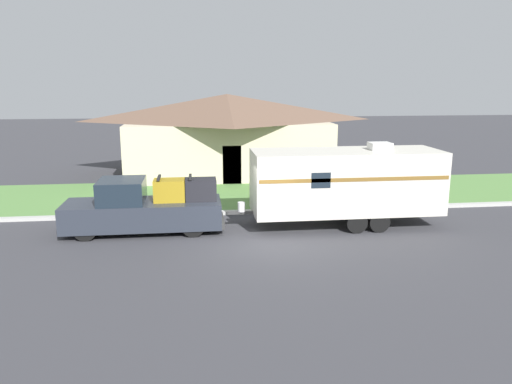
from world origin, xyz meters
TOP-DOWN VIEW (x-y plane):
  - ground_plane at (0.00, 0.00)m, footprint 120.00×120.00m
  - curb_strip at (0.00, 3.75)m, footprint 80.00×0.30m
  - lawn_strip at (0.00, 7.40)m, footprint 80.00×7.00m
  - house_across_street at (-0.29, 13.46)m, footprint 12.44×7.82m
  - pickup_truck at (-4.14, 1.62)m, footprint 5.81×1.97m
  - travel_trailer at (3.47, 1.62)m, footprint 8.12×2.46m
  - mailbox at (-4.76, 4.70)m, footprint 0.48×0.20m

SIDE VIEW (x-z plane):
  - ground_plane at x=0.00m, z-range 0.00..0.00m
  - lawn_strip at x=0.00m, z-range 0.00..0.03m
  - curb_strip at x=0.00m, z-range 0.00..0.14m
  - pickup_truck at x=-4.14m, z-range -0.13..1.94m
  - mailbox at x=-4.76m, z-range 0.37..1.78m
  - travel_trailer at x=3.47m, z-range 0.13..3.32m
  - house_across_street at x=-0.29m, z-range 0.08..4.79m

